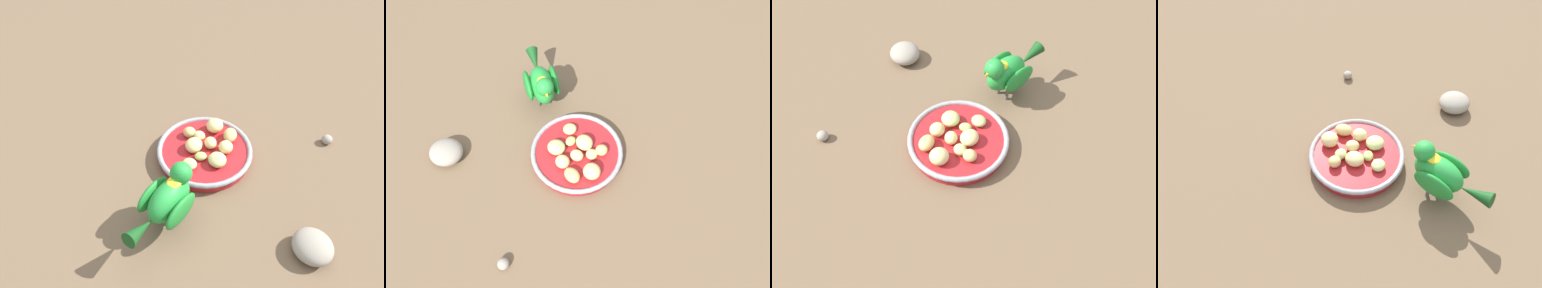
# 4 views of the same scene
# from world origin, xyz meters

# --- Properties ---
(ground_plane) EXTENTS (4.00, 4.00, 0.00)m
(ground_plane) POSITION_xyz_m (0.00, 0.00, 0.00)
(ground_plane) COLOR brown
(feeding_bowl) EXTENTS (0.20, 0.20, 0.03)m
(feeding_bowl) POSITION_xyz_m (-0.03, 0.02, 0.01)
(feeding_bowl) COLOR #AD1E23
(feeding_bowl) RESTS_ON ground_plane
(apple_piece_0) EXTENTS (0.04, 0.03, 0.02)m
(apple_piece_0) POSITION_xyz_m (-0.02, 0.01, 0.03)
(apple_piece_0) COLOR #E5C67F
(apple_piece_0) RESTS_ON feeding_bowl
(apple_piece_1) EXTENTS (0.04, 0.03, 0.02)m
(apple_piece_1) POSITION_xyz_m (0.01, -0.03, 0.03)
(apple_piece_1) COLOR tan
(apple_piece_1) RESTS_ON feeding_bowl
(apple_piece_2) EXTENTS (0.04, 0.04, 0.02)m
(apple_piece_2) POSITION_xyz_m (-0.03, 0.04, 0.03)
(apple_piece_2) COLOR #E5C67F
(apple_piece_2) RESTS_ON feeding_bowl
(apple_piece_3) EXTENTS (0.05, 0.05, 0.02)m
(apple_piece_3) POSITION_xyz_m (-0.06, -0.01, 0.03)
(apple_piece_3) COLOR #C6D17A
(apple_piece_3) RESTS_ON feeding_bowl
(apple_piece_4) EXTENTS (0.05, 0.05, 0.03)m
(apple_piece_4) POSITION_xyz_m (0.03, 0.01, 0.04)
(apple_piece_4) COLOR #E5C67F
(apple_piece_4) RESTS_ON feeding_bowl
(apple_piece_5) EXTENTS (0.03, 0.03, 0.02)m
(apple_piece_5) POSITION_xyz_m (0.01, 0.06, 0.03)
(apple_piece_5) COLOR tan
(apple_piece_5) RESTS_ON feeding_bowl
(apple_piece_6) EXTENTS (0.04, 0.04, 0.02)m
(apple_piece_6) POSITION_xyz_m (-0.08, 0.04, 0.03)
(apple_piece_6) COLOR #C6D17A
(apple_piece_6) RESTS_ON feeding_bowl
(apple_piece_7) EXTENTS (0.03, 0.03, 0.02)m
(apple_piece_7) POSITION_xyz_m (-0.02, -0.02, 0.03)
(apple_piece_7) COLOR #E5C67F
(apple_piece_7) RESTS_ON feeding_bowl
(apple_piece_8) EXTENTS (0.03, 0.03, 0.02)m
(apple_piece_8) POSITION_xyz_m (-0.00, 0.04, 0.03)
(apple_piece_8) COLOR #C6D17A
(apple_piece_8) RESTS_ON feeding_bowl
(apple_piece_9) EXTENTS (0.03, 0.03, 0.02)m
(apple_piece_9) POSITION_xyz_m (-0.05, 0.03, 0.03)
(apple_piece_9) COLOR #B2CC66
(apple_piece_9) RESTS_ON feeding_bowl
(parrot) EXTENTS (0.16, 0.10, 0.12)m
(parrot) POSITION_xyz_m (-0.20, 0.06, 0.07)
(parrot) COLOR #59544C
(parrot) RESTS_ON ground_plane
(rock_large) EXTENTS (0.10, 0.10, 0.04)m
(rock_large) POSITION_xyz_m (-0.21, -0.20, 0.02)
(rock_large) COLOR gray
(rock_large) RESTS_ON ground_plane
(pebble_0) EXTENTS (0.03, 0.03, 0.02)m
(pebble_0) POSITION_xyz_m (0.07, -0.23, 0.01)
(pebble_0) COLOR gray
(pebble_0) RESTS_ON ground_plane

